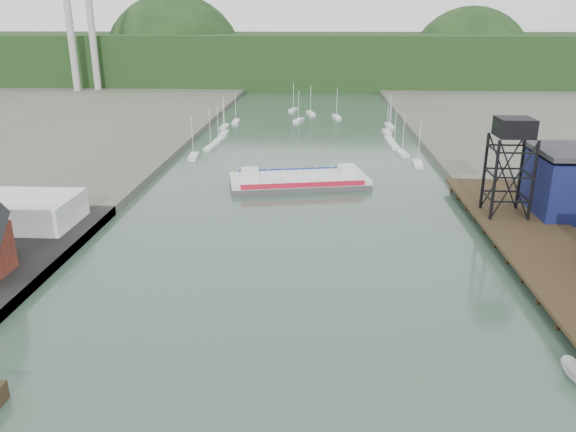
# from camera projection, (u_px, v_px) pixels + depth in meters

# --- Properties ---
(east_pier) EXTENTS (14.00, 70.00, 2.45)m
(east_pier) POSITION_uv_depth(u_px,v_px,m) (544.00, 244.00, 81.67)
(east_pier) COLOR black
(east_pier) RESTS_ON ground
(white_shed) EXTENTS (18.00, 12.00, 4.50)m
(white_shed) POSITION_uv_depth(u_px,v_px,m) (19.00, 211.00, 90.00)
(white_shed) COLOR silver
(white_shed) RESTS_ON west_quay
(lift_tower) EXTENTS (6.50, 6.50, 16.00)m
(lift_tower) POSITION_uv_depth(u_px,v_px,m) (514.00, 134.00, 89.51)
(lift_tower) COLOR black
(lift_tower) RESTS_ON east_pier
(marina_sailboats) EXTENTS (57.71, 92.65, 0.90)m
(marina_sailboats) POSITION_uv_depth(u_px,v_px,m) (307.00, 132.00, 172.25)
(marina_sailboats) COLOR silver
(marina_sailboats) RESTS_ON ground
(smokestacks) EXTENTS (11.20, 8.20, 60.00)m
(smokestacks) POSITION_uv_depth(u_px,v_px,m) (81.00, 27.00, 256.74)
(smokestacks) COLOR #A7A6A1
(smokestacks) RESTS_ON ground
(distant_hills) EXTENTS (500.00, 120.00, 80.00)m
(distant_hills) POSITION_uv_depth(u_px,v_px,m) (307.00, 62.00, 322.75)
(distant_hills) COLOR black
(distant_hills) RESTS_ON ground
(chain_ferry) EXTENTS (30.09, 16.66, 4.09)m
(chain_ferry) POSITION_uv_depth(u_px,v_px,m) (299.00, 180.00, 116.99)
(chain_ferry) COLOR #444446
(chain_ferry) RESTS_ON ground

